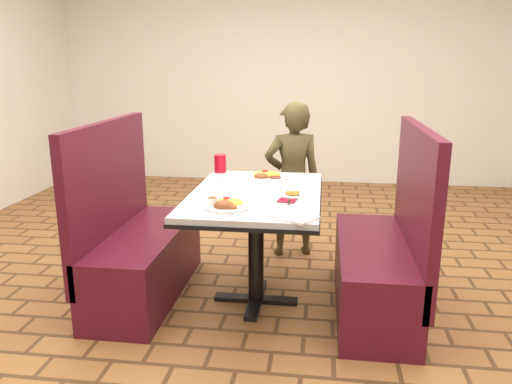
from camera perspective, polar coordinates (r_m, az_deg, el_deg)
dining_table at (r=3.14m, az=0.00°, el=-1.69°), size 0.81×1.21×0.75m
booth_bench_left at (r=3.44m, az=-13.37°, el=-6.34°), size 0.47×1.20×1.17m
booth_bench_right at (r=3.25m, az=14.23°, el=-7.68°), size 0.47×1.20×1.17m
diner_person at (r=4.00m, az=4.18°, el=1.36°), size 0.52×0.41×1.24m
near_dinner_plate at (r=2.78m, az=-3.38°, el=-1.22°), size 0.27×0.27×0.08m
far_dinner_plate at (r=3.48m, az=1.26°, el=1.99°), size 0.29×0.29×0.08m
plantain_plate at (r=3.03m, az=4.19°, el=-0.28°), size 0.16×0.16×0.02m
maroon_napkin at (r=2.92m, az=3.56°, el=-0.99°), size 0.12×0.12×0.00m
spoon_utensil at (r=2.89m, az=3.77°, el=-1.13°), size 0.02×0.14×0.00m
red_tumbler at (r=3.68m, az=-4.12°, el=3.27°), size 0.09×0.09×0.13m
paper_napkin at (r=2.61m, az=4.49°, el=-2.86°), size 0.26×0.25×0.01m
knife_utensil at (r=2.74m, az=-2.66°, el=-1.88°), size 0.03×0.17×0.00m
fork_utensil at (r=2.72m, az=-3.07°, el=-2.00°), size 0.01×0.13×0.00m
lettuce_shreds at (r=3.17m, az=0.86°, el=0.26°), size 0.28×0.32×0.00m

